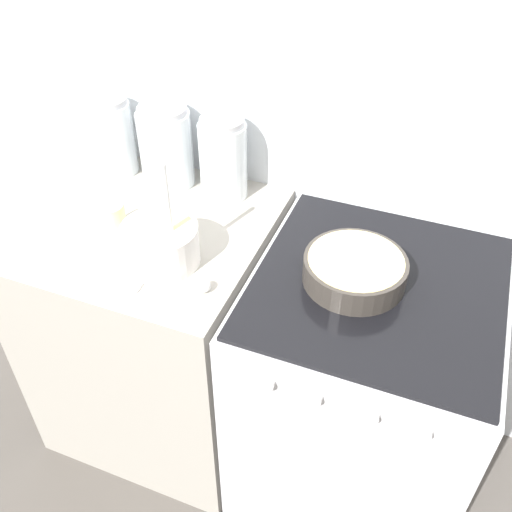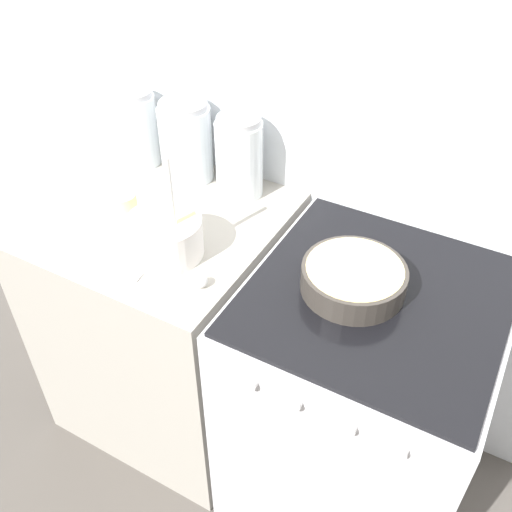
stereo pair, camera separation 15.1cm
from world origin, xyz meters
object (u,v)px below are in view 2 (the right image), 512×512
(storage_jar_middle, at_px, (186,146))
(storage_jar_right, at_px, (239,162))
(storage_jar_left, at_px, (138,133))
(tin_can, at_px, (125,208))
(baking_pan, at_px, (354,278))
(stove, at_px, (358,400))
(mixing_bowl, at_px, (165,234))

(storage_jar_middle, xyz_separation_m, storage_jar_right, (0.20, -0.00, -0.00))
(storage_jar_left, distance_m, tin_can, 0.35)
(baking_pan, xyz_separation_m, storage_jar_right, (-0.49, 0.25, 0.07))
(stove, bearing_deg, storage_jar_right, 156.56)
(storage_jar_right, bearing_deg, mixing_bowl, -93.95)
(mixing_bowl, relative_size, storage_jar_middle, 1.19)
(stove, distance_m, storage_jar_middle, 0.97)
(stove, bearing_deg, mixing_bowl, -167.79)
(baking_pan, bearing_deg, stove, 10.37)
(storage_jar_left, distance_m, storage_jar_middle, 0.20)
(mixing_bowl, xyz_separation_m, baking_pan, (0.51, 0.11, -0.03))
(baking_pan, relative_size, storage_jar_right, 1.04)
(baking_pan, height_order, storage_jar_left, storage_jar_left)
(storage_jar_right, bearing_deg, baking_pan, -27.45)
(tin_can, bearing_deg, storage_jar_middle, 85.58)
(storage_jar_right, relative_size, tin_can, 2.81)
(baking_pan, height_order, storage_jar_middle, storage_jar_middle)
(stove, relative_size, mixing_bowl, 2.86)
(storage_jar_middle, bearing_deg, baking_pan, -20.24)
(storage_jar_middle, height_order, storage_jar_right, storage_jar_middle)
(stove, height_order, storage_jar_left, storage_jar_left)
(mixing_bowl, height_order, storage_jar_middle, mixing_bowl)
(stove, xyz_separation_m, tin_can, (-0.77, -0.06, 0.50))
(stove, distance_m, baking_pan, 0.50)
(mixing_bowl, distance_m, tin_can, 0.21)
(stove, relative_size, storage_jar_middle, 3.42)
(stove, height_order, mixing_bowl, mixing_bowl)
(baking_pan, xyz_separation_m, storage_jar_left, (-0.88, 0.25, 0.07))
(mixing_bowl, relative_size, storage_jar_left, 1.21)
(stove, xyz_separation_m, storage_jar_left, (-0.95, 0.24, 0.56))
(storage_jar_left, bearing_deg, tin_can, -59.67)
(mixing_bowl, xyz_separation_m, storage_jar_right, (0.03, 0.36, 0.05))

